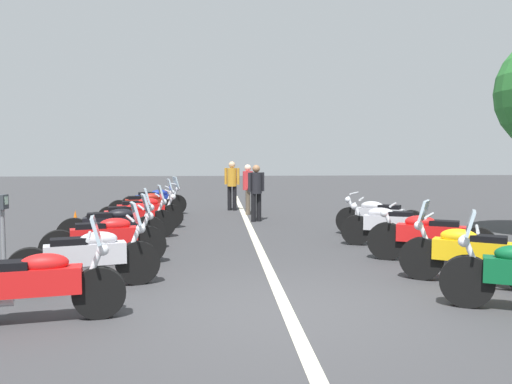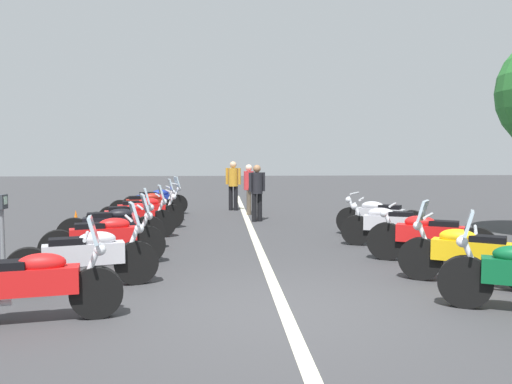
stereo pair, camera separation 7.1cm
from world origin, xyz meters
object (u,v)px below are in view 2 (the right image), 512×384
Objects in this scene: motorcycle_left_row_6 at (147,205)px; motorcycle_right_row_2 at (429,237)px; motorcycle_right_row_3 at (389,225)px; bystander_0 at (257,189)px; parking_meter at (2,220)px; motorcycle_left_row_7 at (156,201)px; motorcycle_left_row_0 at (28,283)px; traffic_cone_0 at (76,224)px; motorcycle_left_row_5 at (142,212)px; motorcycle_right_row_4 at (379,217)px; motorcycle_left_row_2 at (105,239)px; motorcycle_left_row_4 at (131,218)px; motorcycle_right_row_1 at (468,253)px; motorcycle_left_row_1 at (86,256)px; bystander_1 at (233,182)px; motorcycle_left_row_3 at (113,226)px; bystander_2 at (249,185)px.

motorcycle_right_row_2 is (-5.94, -5.70, 0.00)m from motorcycle_left_row_6.
motorcycle_right_row_3 is 1.17× the size of bystander_0.
motorcycle_left_row_7 is at bearing 84.25° from parking_meter.
motorcycle_right_row_2 is (2.80, -5.78, 0.01)m from motorcycle_left_row_0.
motorcycle_left_row_6 is 3.33× the size of traffic_cone_0.
motorcycle_left_row_5 is 1.43m from motorcycle_left_row_6.
motorcycle_left_row_6 reaches higher than motorcycle_right_row_2.
traffic_cone_0 is (0.54, 7.02, -0.17)m from motorcycle_right_row_4.
motorcycle_left_row_2 reaches higher than motorcycle_right_row_4.
motorcycle_left_row_0 is at bearing -105.42° from motorcycle_left_row_4.
motorcycle_left_row_0 is 5.88m from motorcycle_right_row_1.
bystander_0 is at bearing -61.82° from traffic_cone_0.
motorcycle_right_row_3 reaches higher than motorcycle_left_row_5.
motorcycle_left_row_1 is 1.10× the size of motorcycle_right_row_4.
bystander_1 is at bearing -42.06° from motorcycle_right_row_2.
motorcycle_right_row_1 is 2.93× the size of traffic_cone_0.
motorcycle_right_row_4 is at bearing 20.01° from motorcycle_left_row_1.
parking_meter reaches higher than motorcycle_left_row_7.
motorcycle_left_row_3 reaches higher than motorcycle_left_row_5.
motorcycle_left_row_2 is at bearing -156.93° from traffic_cone_0.
bystander_0 is at bearing -15.70° from motorcycle_right_row_4.
motorcycle_right_row_4 is at bearing 30.14° from parking_meter.
motorcycle_left_row_0 reaches higher than motorcycle_right_row_4.
bystander_0 is at bearing 29.09° from bystander_1.
bystander_1 is at bearing 45.74° from motorcycle_left_row_5.
parking_meter is (0.72, 1.44, 0.43)m from motorcycle_left_row_1.
bystander_2 reaches higher than motorcycle_right_row_1.
bystander_1 is (5.31, -3.79, 0.69)m from traffic_cone_0.
bystander_1 is at bearing 59.68° from motorcycle_left_row_3.
motorcycle_left_row_6 is at bearing 78.66° from motorcycle_left_row_3.
motorcycle_right_row_2 is at bearing 121.30° from motorcycle_right_row_4.
parking_meter reaches higher than motorcycle_right_row_2.
parking_meter reaches higher than traffic_cone_0.
motorcycle_right_row_2 is 1.62m from motorcycle_right_row_3.
motorcycle_left_row_0 is 2.55m from parking_meter.
motorcycle_left_row_4 is 2.92m from motorcycle_left_row_6.
motorcycle_right_row_4 is at bearing 46.54° from bystander_1.
bystander_2 is (4.06, -4.25, 0.63)m from traffic_cone_0.
motorcycle_left_row_0 is 1.15× the size of motorcycle_right_row_4.
motorcycle_left_row_7 reaches higher than motorcycle_right_row_4.
traffic_cone_0 is at bearing -2.75° from motorcycle_right_row_1.
motorcycle_right_row_3 is at bearing -105.17° from traffic_cone_0.
motorcycle_right_row_1 is (-6.02, -5.57, 0.02)m from motorcycle_left_row_5.
traffic_cone_0 is 5.02m from bystander_0.
bystander_1 is at bearing -40.12° from motorcycle_right_row_1.
motorcycle_left_row_0 is 4.43m from motorcycle_left_row_3.
motorcycle_right_row_3 is at bearing -10.81° from motorcycle_left_row_3.
motorcycle_left_row_0 is 6.37m from traffic_cone_0.
motorcycle_left_row_4 reaches higher than traffic_cone_0.
motorcycle_left_row_7 is 4.26m from traffic_cone_0.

